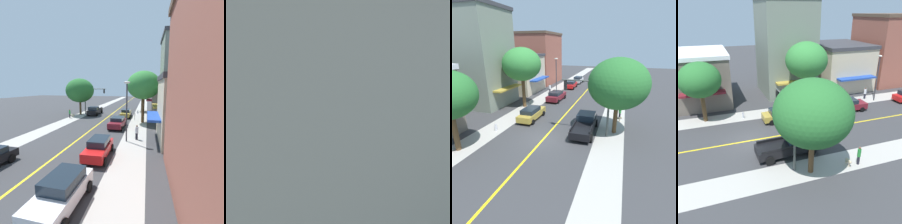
# 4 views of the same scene
# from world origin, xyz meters

# --- Properties ---
(ground_plane) EXTENTS (140.00, 140.00, 0.00)m
(ground_plane) POSITION_xyz_m (0.00, 0.00, 0.00)
(ground_plane) COLOR #38383A
(sidewalk_left) EXTENTS (2.81, 126.00, 0.01)m
(sidewalk_left) POSITION_xyz_m (-6.25, 0.00, 0.00)
(sidewalk_left) COLOR #ADA8A0
(sidewalk_left) RESTS_ON ground
(sidewalk_right) EXTENTS (2.81, 126.00, 0.01)m
(sidewalk_right) POSITION_xyz_m (6.25, 0.00, 0.00)
(sidewalk_right) COLOR #ADA8A0
(sidewalk_right) RESTS_ON ground
(road_centerline_stripe) EXTENTS (0.20, 126.00, 0.00)m
(road_centerline_stripe) POSITION_xyz_m (0.00, 0.00, 0.00)
(road_centerline_stripe) COLOR yellow
(road_centerline_stripe) RESTS_ON ground
(tan_rowhouse) EXTENTS (9.44, 7.78, 14.05)m
(tan_rowhouse) POSITION_xyz_m (-13.78, 8.47, 7.04)
(tan_rowhouse) COLOR gray
(tan_rowhouse) RESTS_ON ground
(pale_office_building) EXTENTS (11.10, 8.43, 7.22)m
(pale_office_building) POSITION_xyz_m (-13.77, 17.97, 3.62)
(pale_office_building) COLOR beige
(pale_office_building) RESTS_ON ground
(street_tree_left_near) EXTENTS (6.00, 6.00, 7.79)m
(street_tree_left_near) POSITION_xyz_m (6.59, 3.75, 5.23)
(street_tree_left_near) COLOR brown
(street_tree_left_near) RESTS_ON ground
(street_tree_right_corner) EXTENTS (5.47, 5.47, 8.60)m
(street_tree_right_corner) POSITION_xyz_m (-6.95, 9.03, 6.24)
(street_tree_right_corner) COLOR brown
(street_tree_right_corner) RESTS_ON ground
(street_tree_left_far) EXTENTS (4.72, 4.72, 7.03)m
(street_tree_left_far) POSITION_xyz_m (-6.42, -4.07, 5.00)
(street_tree_left_far) COLOR brown
(street_tree_left_far) RESTS_ON ground
(fire_hydrant) EXTENTS (0.44, 0.24, 0.84)m
(fire_hydrant) POSITION_xyz_m (-5.66, 0.27, 0.41)
(fire_hydrant) COLOR silver
(fire_hydrant) RESTS_ON ground
(parking_meter) EXTENTS (0.12, 0.18, 1.28)m
(parking_meter) POSITION_xyz_m (-5.51, 7.53, 0.85)
(parking_meter) COLOR #4C4C51
(parking_meter) RESTS_ON ground
(traffic_light_mast) EXTENTS (4.89, 0.32, 6.06)m
(traffic_light_mast) POSITION_xyz_m (4.39, 2.59, 4.04)
(traffic_light_mast) COLOR #474C47
(traffic_light_mast) RESTS_ON ground
(gold_sedan_left_curb) EXTENTS (2.03, 4.80, 1.55)m
(gold_sedan_left_curb) POSITION_xyz_m (-3.52, 4.56, 0.81)
(gold_sedan_left_curb) COLOR #B29338
(gold_sedan_left_curb) RESTS_ON ground
(maroon_sedan_left_curb) EXTENTS (2.25, 4.76, 1.59)m
(maroon_sedan_left_curb) POSITION_xyz_m (-3.45, 13.55, 0.83)
(maroon_sedan_left_curb) COLOR maroon
(maroon_sedan_left_curb) RESTS_ON ground
(black_pickup_truck) EXTENTS (2.38, 5.80, 1.82)m
(black_pickup_truck) POSITION_xyz_m (3.56, 3.02, 0.91)
(black_pickup_truck) COLOR black
(black_pickup_truck) RESTS_ON ground
(pedestrian_green_shirt) EXTENTS (0.31, 0.31, 1.70)m
(pedestrian_green_shirt) POSITION_xyz_m (7.01, 8.00, 0.91)
(pedestrian_green_shirt) COLOR black
(pedestrian_green_shirt) RESTS_ON ground
(small_dog) EXTENTS (0.87, 0.35, 0.65)m
(small_dog) POSITION_xyz_m (6.89, 7.08, 0.43)
(small_dog) COLOR #C6B28C
(small_dog) RESTS_ON ground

